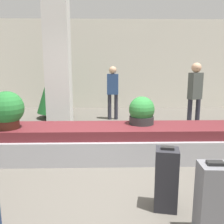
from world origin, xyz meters
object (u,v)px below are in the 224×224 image
at_px(potted_plant_0, 142,112).
at_px(traveler_1, 113,88).
at_px(potted_plant_2, 7,110).
at_px(suitcase_0, 212,202).
at_px(suitcase_2, 166,179).
at_px(traveler_0, 195,91).
at_px(decorated_tree, 54,85).
at_px(pillar, 58,66).

relative_size(potted_plant_0, traveler_1, 0.32).
xyz_separation_m(potted_plant_0, potted_plant_2, (-2.31, -0.26, 0.09)).
xyz_separation_m(suitcase_0, suitcase_2, (-0.31, 0.52, -0.02)).
bearing_deg(traveler_0, decorated_tree, 130.55).
bearing_deg(traveler_0, pillar, 157.07).
distance_m(suitcase_0, traveler_0, 4.08).
xyz_separation_m(suitcase_0, traveler_1, (-0.79, 5.23, 0.54)).
xyz_separation_m(potted_plant_0, traveler_1, (-0.44, 2.93, 0.12)).
xyz_separation_m(suitcase_2, potted_plant_0, (-0.04, 1.78, 0.44)).
xyz_separation_m(potted_plant_2, decorated_tree, (0.09, 3.45, 0.11)).
relative_size(pillar, suitcase_0, 4.06).
height_order(suitcase_0, traveler_1, traveler_1).
height_order(suitcase_2, potted_plant_0, potted_plant_0).
bearing_deg(potted_plant_2, traveler_0, 25.47).
bearing_deg(traveler_1, pillar, -123.03).
bearing_deg(potted_plant_0, suitcase_0, -81.40).
xyz_separation_m(potted_plant_0, decorated_tree, (-2.21, 3.19, 0.20)).
xyz_separation_m(potted_plant_0, traveler_0, (1.51, 1.56, 0.20)).
distance_m(suitcase_2, decorated_tree, 5.50).
bearing_deg(pillar, suitcase_2, -60.92).
height_order(potted_plant_2, traveler_0, traveler_0).
height_order(potted_plant_0, traveler_1, traveler_1).
xyz_separation_m(pillar, suitcase_0, (2.08, -3.70, -1.22)).
distance_m(potted_plant_2, decorated_tree, 3.46).
bearing_deg(potted_plant_0, pillar, 141.05).
xyz_separation_m(traveler_1, decorated_tree, (-1.77, 0.27, 0.08)).
xyz_separation_m(suitcase_0, potted_plant_0, (-0.35, 2.30, 0.42)).
bearing_deg(suitcase_2, decorated_tree, 126.02).
height_order(suitcase_2, decorated_tree, decorated_tree).
xyz_separation_m(pillar, suitcase_2, (1.77, -3.18, -1.23)).
bearing_deg(suitcase_0, pillar, 122.90).
bearing_deg(traveler_0, potted_plant_0, -159.89).
height_order(suitcase_0, potted_plant_2, potted_plant_2).
height_order(traveler_1, decorated_tree, decorated_tree).
bearing_deg(suitcase_0, potted_plant_0, 102.17).
xyz_separation_m(suitcase_2, traveler_0, (1.47, 3.34, 0.63)).
bearing_deg(decorated_tree, suitcase_2, -65.65).
bearing_deg(pillar, potted_plant_2, -109.15).
bearing_deg(suitcase_2, traveler_1, 107.54).
bearing_deg(suitcase_0, traveler_0, 76.79).
relative_size(traveler_1, decorated_tree, 0.86).
height_order(pillar, potted_plant_2, pillar).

